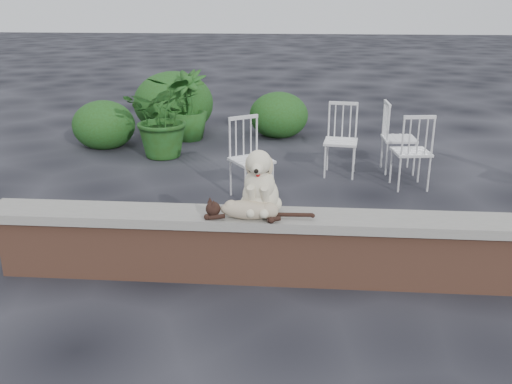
# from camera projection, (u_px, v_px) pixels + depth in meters

# --- Properties ---
(ground) EXTENTS (60.00, 60.00, 0.00)m
(ground) POSITION_uv_depth(u_px,v_px,m) (357.00, 281.00, 4.75)
(ground) COLOR black
(ground) RESTS_ON ground
(brick_wall) EXTENTS (6.00, 0.30, 0.50)m
(brick_wall) POSITION_uv_depth(u_px,v_px,m) (359.00, 254.00, 4.66)
(brick_wall) COLOR brown
(brick_wall) RESTS_ON ground
(capstone) EXTENTS (6.20, 0.40, 0.08)m
(capstone) POSITION_uv_depth(u_px,v_px,m) (361.00, 222.00, 4.57)
(capstone) COLOR slate
(capstone) RESTS_ON brick_wall
(dog) EXTENTS (0.40, 0.51, 0.57)m
(dog) POSITION_uv_depth(u_px,v_px,m) (261.00, 179.00, 4.57)
(dog) COLOR beige
(dog) RESTS_ON capstone
(cat) EXTENTS (1.04, 0.30, 0.17)m
(cat) POSITION_uv_depth(u_px,v_px,m) (249.00, 208.00, 4.50)
(cat) COLOR tan
(cat) RESTS_ON capstone
(chair_e) EXTENTS (0.58, 0.58, 0.94)m
(chair_e) POSITION_uv_depth(u_px,v_px,m) (399.00, 137.00, 7.52)
(chair_e) COLOR white
(chair_e) RESTS_ON ground
(chair_a) EXTENTS (0.78, 0.78, 0.94)m
(chair_a) POSITION_uv_depth(u_px,v_px,m) (251.00, 159.00, 6.55)
(chair_a) COLOR white
(chair_a) RESTS_ON ground
(chair_b) EXTENTS (0.63, 0.63, 0.94)m
(chair_b) POSITION_uv_depth(u_px,v_px,m) (341.00, 140.00, 7.36)
(chair_b) COLOR white
(chair_b) RESTS_ON ground
(chair_c) EXTENTS (0.63, 0.63, 0.94)m
(chair_c) POSITION_uv_depth(u_px,v_px,m) (411.00, 150.00, 6.89)
(chair_c) COLOR white
(chair_c) RESTS_ON ground
(potted_plant_a) EXTENTS (1.09, 0.95, 1.20)m
(potted_plant_a) POSITION_uv_depth(u_px,v_px,m) (165.00, 116.00, 8.17)
(potted_plant_a) COLOR #1F3F12
(potted_plant_a) RESTS_ON ground
(potted_plant_b) EXTENTS (0.81, 0.81, 1.12)m
(potted_plant_b) POSITION_uv_depth(u_px,v_px,m) (188.00, 106.00, 9.15)
(potted_plant_b) COLOR #1F3F12
(potted_plant_b) RESTS_ON ground
(shrubbery) EXTENTS (3.65, 2.22, 1.08)m
(shrubbery) POSITION_uv_depth(u_px,v_px,m) (183.00, 110.00, 9.48)
(shrubbery) COLOR #1F3F12
(shrubbery) RESTS_ON ground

